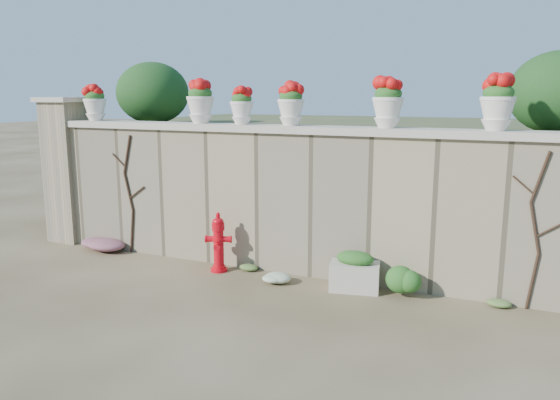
% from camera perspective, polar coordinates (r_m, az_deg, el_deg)
% --- Properties ---
extents(ground, '(80.00, 80.00, 0.00)m').
position_cam_1_polar(ground, '(6.57, -5.46, -11.71)').
color(ground, '#4B3E25').
rests_on(ground, ground).
extents(stone_wall, '(8.00, 0.40, 2.00)m').
position_cam_1_polar(stone_wall, '(7.83, 0.89, -0.27)').
color(stone_wall, gray).
rests_on(stone_wall, ground).
extents(wall_cap, '(8.10, 0.52, 0.10)m').
position_cam_1_polar(wall_cap, '(7.69, 0.92, 7.42)').
color(wall_cap, beige).
rests_on(wall_cap, stone_wall).
extents(gate_pillar, '(0.72, 0.72, 2.48)m').
position_cam_1_polar(gate_pillar, '(10.14, -21.24, 3.04)').
color(gate_pillar, gray).
rests_on(gate_pillar, ground).
extents(raised_fill, '(9.00, 6.00, 2.00)m').
position_cam_1_polar(raised_fill, '(10.80, 7.60, 2.76)').
color(raised_fill, '#384C23').
rests_on(raised_fill, ground).
extents(back_shrub_left, '(1.30, 1.30, 1.10)m').
position_cam_1_polar(back_shrub_left, '(10.34, -13.16, 10.83)').
color(back_shrub_left, '#143814').
rests_on(back_shrub_left, raised_fill).
extents(back_shrub_right, '(1.30, 1.30, 1.10)m').
position_cam_1_polar(back_shrub_right, '(8.27, 27.15, 9.95)').
color(back_shrub_right, '#143814').
rests_on(back_shrub_right, raised_fill).
extents(vine_left, '(0.60, 0.04, 1.91)m').
position_cam_1_polar(vine_left, '(9.03, -15.48, 0.78)').
color(vine_left, black).
rests_on(vine_left, ground).
extents(vine_right, '(0.60, 0.04, 1.91)m').
position_cam_1_polar(vine_right, '(7.01, 25.18, -2.74)').
color(vine_right, black).
rests_on(vine_right, ground).
extents(fire_hydrant, '(0.37, 0.27, 0.87)m').
position_cam_1_polar(fire_hydrant, '(7.92, -6.45, -4.39)').
color(fire_hydrant, red).
rests_on(fire_hydrant, ground).
extents(planter_box, '(0.70, 0.49, 0.53)m').
position_cam_1_polar(planter_box, '(7.25, 7.82, -7.48)').
color(planter_box, beige).
rests_on(planter_box, ground).
extents(green_shrub, '(0.55, 0.49, 0.52)m').
position_cam_1_polar(green_shrub, '(7.10, 12.81, -7.93)').
color(green_shrub, '#1E5119').
rests_on(green_shrub, ground).
extents(magenta_clump, '(0.97, 0.65, 0.26)m').
position_cam_1_polar(magenta_clump, '(9.35, -17.74, -4.41)').
color(magenta_clump, '#B42479').
rests_on(magenta_clump, ground).
extents(white_flowers, '(0.47, 0.38, 0.17)m').
position_cam_1_polar(white_flowers, '(7.49, -0.56, -8.06)').
color(white_flowers, white).
rests_on(white_flowers, ground).
extents(urn_pot_0, '(0.37, 0.37, 0.58)m').
position_cam_1_polar(urn_pot_0, '(9.58, -18.78, 9.56)').
color(urn_pot_0, silver).
rests_on(urn_pot_0, wall_cap).
extents(urn_pot_1, '(0.41, 0.41, 0.64)m').
position_cam_1_polar(urn_pot_1, '(8.34, -8.32, 10.12)').
color(urn_pot_1, silver).
rests_on(urn_pot_1, wall_cap).
extents(urn_pot_2, '(0.34, 0.34, 0.53)m').
position_cam_1_polar(urn_pot_2, '(8.00, -4.03, 9.77)').
color(urn_pot_2, silver).
rests_on(urn_pot_2, wall_cap).
extents(urn_pot_3, '(0.37, 0.37, 0.58)m').
position_cam_1_polar(urn_pot_3, '(7.66, 1.14, 9.94)').
color(urn_pot_3, silver).
rests_on(urn_pot_3, wall_cap).
extents(urn_pot_4, '(0.40, 0.40, 0.63)m').
position_cam_1_polar(urn_pot_4, '(7.24, 11.20, 9.87)').
color(urn_pot_4, silver).
rests_on(urn_pot_4, wall_cap).
extents(urn_pot_5, '(0.41, 0.41, 0.65)m').
position_cam_1_polar(urn_pot_5, '(7.07, 21.79, 9.34)').
color(urn_pot_5, silver).
rests_on(urn_pot_5, wall_cap).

